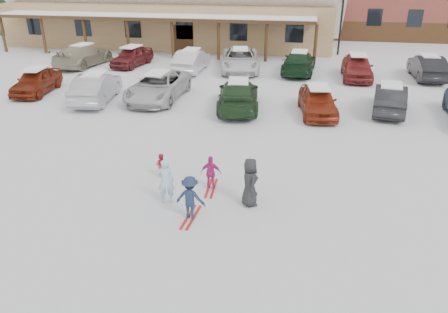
% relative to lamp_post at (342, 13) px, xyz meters
% --- Properties ---
extents(ground, '(160.00, 160.00, 0.00)m').
position_rel_lamp_post_xyz_m(ground, '(-5.54, -24.39, -3.25)').
color(ground, silver).
rests_on(ground, ground).
extents(lamp_post, '(0.50, 0.25, 5.70)m').
position_rel_lamp_post_xyz_m(lamp_post, '(0.00, 0.00, 0.00)').
color(lamp_post, black).
rests_on(lamp_post, ground).
extents(adult_skier, '(0.62, 0.48, 1.51)m').
position_rel_lamp_post_xyz_m(adult_skier, '(-6.81, -25.00, -2.49)').
color(adult_skier, '#A3CEEB').
rests_on(adult_skier, ground).
extents(toddler_red, '(0.44, 0.35, 0.87)m').
position_rel_lamp_post_xyz_m(toddler_red, '(-7.53, -23.27, -2.81)').
color(toddler_red, red).
rests_on(toddler_red, ground).
extents(child_navy, '(0.92, 0.57, 1.37)m').
position_rel_lamp_post_xyz_m(child_navy, '(-5.83, -25.77, -2.56)').
color(child_navy, '#192943').
rests_on(child_navy, ground).
extents(skis_child_navy, '(0.30, 1.41, 0.03)m').
position_rel_lamp_post_xyz_m(skis_child_navy, '(-5.83, -25.77, -3.23)').
color(skis_child_navy, '#B41C19').
rests_on(skis_child_navy, ground).
extents(child_magenta, '(0.71, 0.32, 1.19)m').
position_rel_lamp_post_xyz_m(child_magenta, '(-5.59, -23.88, -2.65)').
color(child_magenta, '#BC257A').
rests_on(child_magenta, ground).
extents(skis_child_magenta, '(0.26, 1.41, 0.03)m').
position_rel_lamp_post_xyz_m(skis_child_magenta, '(-5.59, -23.88, -3.23)').
color(skis_child_magenta, '#B41C19').
rests_on(skis_child_magenta, ground).
extents(bystander_dark, '(0.78, 0.91, 1.58)m').
position_rel_lamp_post_xyz_m(bystander_dark, '(-4.20, -24.68, -2.46)').
color(bystander_dark, '#242426').
rests_on(bystander_dark, ground).
extents(parked_car_0, '(2.08, 4.29, 1.41)m').
position_rel_lamp_post_xyz_m(parked_car_0, '(-17.77, -14.30, -2.54)').
color(parked_car_0, maroon).
rests_on(parked_car_0, ground).
extents(parked_car_1, '(2.20, 4.80, 1.52)m').
position_rel_lamp_post_xyz_m(parked_car_1, '(-13.68, -15.21, -2.49)').
color(parked_car_1, '#99999E').
rests_on(parked_car_1, ground).
extents(parked_car_2, '(2.65, 5.43, 1.49)m').
position_rel_lamp_post_xyz_m(parked_car_2, '(-10.49, -14.32, -2.50)').
color(parked_car_2, '#BDBDBD').
rests_on(parked_car_2, ground).
extents(parked_car_3, '(2.63, 5.25, 1.46)m').
position_rel_lamp_post_xyz_m(parked_car_3, '(-5.94, -15.16, -2.52)').
color(parked_car_3, '#213C1F').
rests_on(parked_car_3, ground).
extents(parked_car_4, '(2.14, 4.30, 1.41)m').
position_rel_lamp_post_xyz_m(parked_car_4, '(-1.95, -15.36, -2.54)').
color(parked_car_4, maroon).
rests_on(parked_car_4, ground).
extents(parked_car_5, '(2.14, 4.42, 1.40)m').
position_rel_lamp_post_xyz_m(parked_car_5, '(1.62, -14.38, -2.55)').
color(parked_car_5, black).
rests_on(parked_car_5, ground).
extents(parked_car_7, '(2.99, 5.53, 1.52)m').
position_rel_lamp_post_xyz_m(parked_car_7, '(-18.34, -7.31, -2.49)').
color(parked_car_7, '#9D967A').
rests_on(parked_car_7, ground).
extents(parked_car_8, '(2.31, 4.30, 1.39)m').
position_rel_lamp_post_xyz_m(parked_car_8, '(-14.89, -6.71, -2.55)').
color(parked_car_8, maroon).
rests_on(parked_car_8, ground).
extents(parked_car_9, '(1.77, 4.58, 1.49)m').
position_rel_lamp_post_xyz_m(parked_car_9, '(-10.28, -7.60, -2.50)').
color(parked_car_9, silver).
rests_on(parked_car_9, ground).
extents(parked_car_10, '(3.28, 5.75, 1.51)m').
position_rel_lamp_post_xyz_m(parked_car_10, '(-7.02, -6.82, -2.49)').
color(parked_car_10, silver).
rests_on(parked_car_10, ground).
extents(parked_car_11, '(2.40, 5.16, 1.46)m').
position_rel_lamp_post_xyz_m(parked_car_11, '(-3.02, -6.85, -2.52)').
color(parked_car_11, '#14311A').
rests_on(parked_car_11, ground).
extents(parked_car_12, '(1.91, 4.57, 1.55)m').
position_rel_lamp_post_xyz_m(parked_car_12, '(0.68, -7.71, -2.47)').
color(parked_car_12, maroon).
rests_on(parked_car_12, ground).
extents(parked_car_13, '(1.59, 4.55, 1.50)m').
position_rel_lamp_post_xyz_m(parked_car_13, '(5.11, -6.96, -2.50)').
color(parked_car_13, black).
rests_on(parked_car_13, ground).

